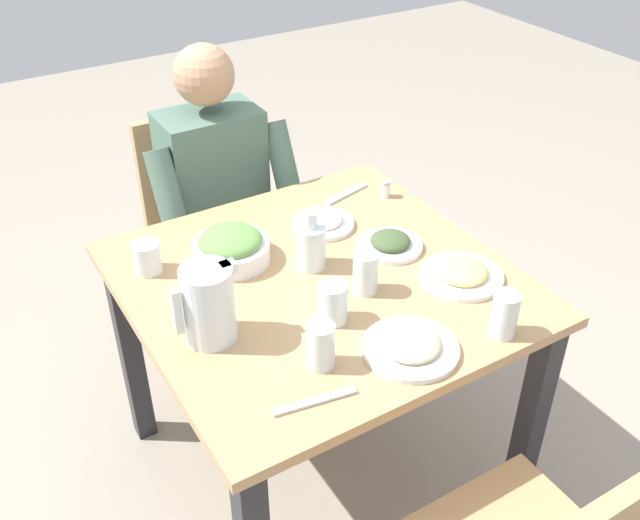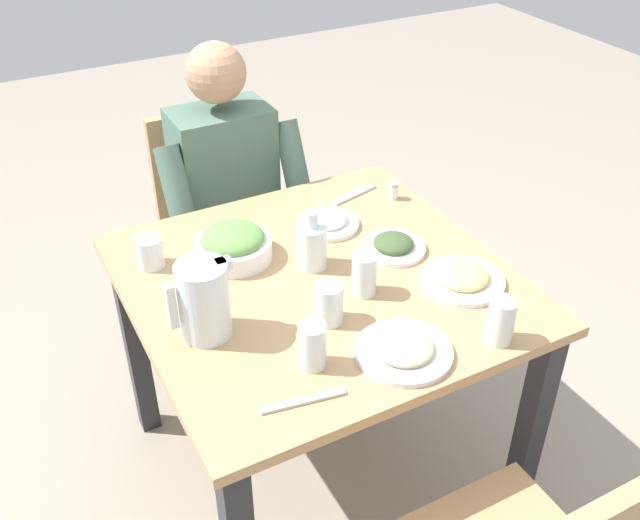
% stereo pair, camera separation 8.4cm
% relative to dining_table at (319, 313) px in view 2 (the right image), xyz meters
% --- Properties ---
extents(ground_plane, '(8.00, 8.00, 0.00)m').
position_rel_dining_table_xyz_m(ground_plane, '(0.00, 0.00, -0.62)').
color(ground_plane, gray).
extents(dining_table, '(0.95, 0.95, 0.73)m').
position_rel_dining_table_xyz_m(dining_table, '(0.00, 0.00, 0.00)').
color(dining_table, tan).
rests_on(dining_table, ground_plane).
extents(chair_near, '(0.40, 0.40, 0.85)m').
position_rel_dining_table_xyz_m(chair_near, '(-0.01, -0.82, -0.14)').
color(chair_near, tan).
rests_on(chair_near, ground_plane).
extents(diner_near, '(0.48, 0.53, 1.15)m').
position_rel_dining_table_xyz_m(diner_near, '(-0.01, -0.61, 0.01)').
color(diner_near, '#4C6B5B').
rests_on(diner_near, ground_plane).
extents(water_pitcher, '(0.16, 0.12, 0.19)m').
position_rel_dining_table_xyz_m(water_pitcher, '(0.33, 0.07, 0.21)').
color(water_pitcher, silver).
rests_on(water_pitcher, dining_table).
extents(salad_bowl, '(0.21, 0.21, 0.09)m').
position_rel_dining_table_xyz_m(salad_bowl, '(0.16, -0.19, 0.16)').
color(salad_bowl, white).
rests_on(salad_bowl, dining_table).
extents(plate_beans, '(0.22, 0.22, 0.04)m').
position_rel_dining_table_xyz_m(plate_beans, '(-0.03, 0.35, 0.13)').
color(plate_beans, white).
rests_on(plate_beans, dining_table).
extents(plate_fries, '(0.22, 0.22, 0.04)m').
position_rel_dining_table_xyz_m(plate_fries, '(-0.31, 0.19, 0.13)').
color(plate_fries, white).
rests_on(plate_fries, dining_table).
extents(plate_dolmas, '(0.18, 0.18, 0.04)m').
position_rel_dining_table_xyz_m(plate_dolmas, '(-0.24, -0.02, 0.13)').
color(plate_dolmas, white).
rests_on(plate_dolmas, dining_table).
extents(plate_yoghurt, '(0.18, 0.18, 0.04)m').
position_rel_dining_table_xyz_m(plate_yoghurt, '(-0.14, -0.22, 0.13)').
color(plate_yoghurt, white).
rests_on(plate_yoghurt, dining_table).
extents(water_glass_far_left, '(0.06, 0.06, 0.11)m').
position_rel_dining_table_xyz_m(water_glass_far_left, '(-0.07, 0.11, 0.17)').
color(water_glass_far_left, silver).
rests_on(water_glass_far_left, dining_table).
extents(water_glass_far_right, '(0.07, 0.07, 0.09)m').
position_rel_dining_table_xyz_m(water_glass_far_right, '(0.37, -0.26, 0.16)').
color(water_glass_far_right, silver).
rests_on(water_glass_far_right, dining_table).
extents(water_glass_center, '(0.07, 0.07, 0.10)m').
position_rel_dining_table_xyz_m(water_glass_center, '(0.06, 0.16, 0.17)').
color(water_glass_center, silver).
rests_on(water_glass_center, dining_table).
extents(water_glass_near_right, '(0.06, 0.06, 0.11)m').
position_rel_dining_table_xyz_m(water_glass_near_right, '(0.17, 0.28, 0.17)').
color(water_glass_near_right, silver).
rests_on(water_glass_near_right, dining_table).
extents(water_glass_near_left, '(0.06, 0.06, 0.11)m').
position_rel_dining_table_xyz_m(water_glass_near_left, '(-0.25, 0.41, 0.17)').
color(water_glass_near_left, silver).
rests_on(water_glass_near_left, dining_table).
extents(oil_carafe, '(0.08, 0.08, 0.16)m').
position_rel_dining_table_xyz_m(oil_carafe, '(-0.01, -0.06, 0.17)').
color(oil_carafe, silver).
rests_on(oil_carafe, dining_table).
extents(salt_shaker, '(0.03, 0.03, 0.05)m').
position_rel_dining_table_xyz_m(salt_shaker, '(-0.40, -0.26, 0.14)').
color(salt_shaker, white).
rests_on(salt_shaker, dining_table).
extents(fork_near, '(0.17, 0.07, 0.01)m').
position_rel_dining_table_xyz_m(fork_near, '(-0.30, -0.34, 0.12)').
color(fork_near, silver).
rests_on(fork_near, dining_table).
extents(knife_near, '(0.19, 0.05, 0.01)m').
position_rel_dining_table_xyz_m(knife_near, '(0.24, 0.38, 0.12)').
color(knife_near, silver).
rests_on(knife_near, dining_table).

